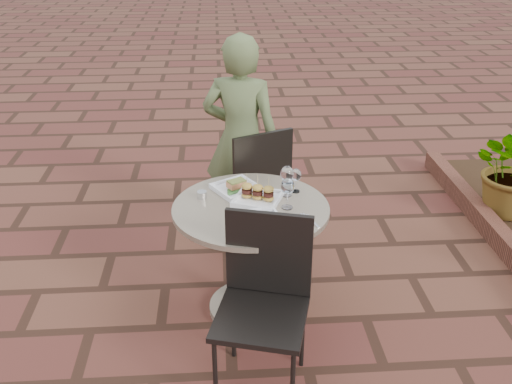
{
  "coord_description": "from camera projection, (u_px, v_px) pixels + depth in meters",
  "views": [
    {
      "loc": [
        -0.45,
        -3.14,
        2.26
      ],
      "look_at": [
        -0.25,
        -0.28,
        0.82
      ],
      "focal_mm": 40.0,
      "sensor_mm": 36.0,
      "label": 1
    }
  ],
  "objects": [
    {
      "name": "cafe_table",
      "position": [
        251.0,
        243.0,
        3.36
      ],
      "size": [
        0.9,
        0.9,
        0.73
      ],
      "color": "gray",
      "rests_on": "ground"
    },
    {
      "name": "ground",
      "position": [
        290.0,
        281.0,
        3.84
      ],
      "size": [
        60.0,
        60.0,
        0.0
      ],
      "primitive_type": "plane",
      "color": "brown",
      "rests_on": "ground"
    },
    {
      "name": "steel_ramekin",
      "position": [
        202.0,
        195.0,
        3.33
      ],
      "size": [
        0.07,
        0.07,
        0.04
      ],
      "primitive_type": "cylinder",
      "rotation": [
        0.0,
        0.0,
        -0.34
      ],
      "color": "silver",
      "rests_on": "cafe_table"
    },
    {
      "name": "cutlery_set",
      "position": [
        308.0,
        221.0,
        3.09
      ],
      "size": [
        0.12,
        0.2,
        0.0
      ],
      "primitive_type": null,
      "rotation": [
        0.0,
        0.0,
        0.2
      ],
      "color": "silver",
      "rests_on": "cafe_table"
    },
    {
      "name": "planter_curb",
      "position": [
        502.0,
        240.0,
        4.17
      ],
      "size": [
        0.12,
        3.0,
        0.15
      ],
      "primitive_type": "cube",
      "color": "brown",
      "rests_on": "ground"
    },
    {
      "name": "wine_glass_far",
      "position": [
        296.0,
        176.0,
        3.37
      ],
      "size": [
        0.06,
        0.06,
        0.15
      ],
      "color": "white",
      "rests_on": "cafe_table"
    },
    {
      "name": "chair_near",
      "position": [
        265.0,
        290.0,
        2.84
      ],
      "size": [
        0.54,
        0.54,
        0.93
      ],
      "rotation": [
        0.0,
        0.0,
        -0.27
      ],
      "color": "black",
      "rests_on": "ground"
    },
    {
      "name": "wine_glass_mid",
      "position": [
        287.0,
        175.0,
        3.32
      ],
      "size": [
        0.08,
        0.08,
        0.19
      ],
      "color": "white",
      "rests_on": "cafe_table"
    },
    {
      "name": "plate_sliders",
      "position": [
        258.0,
        195.0,
        3.29
      ],
      "size": [
        0.33,
        0.33,
        0.16
      ],
      "rotation": [
        0.0,
        0.0,
        -0.38
      ],
      "color": "white",
      "rests_on": "cafe_table"
    },
    {
      "name": "diner",
      "position": [
        241.0,
        140.0,
        4.09
      ],
      "size": [
        0.63,
        0.5,
        1.52
      ],
      "primitive_type": "imported",
      "rotation": [
        0.0,
        0.0,
        2.87
      ],
      "color": "#505E34",
      "rests_on": "ground"
    },
    {
      "name": "plate_salmon",
      "position": [
        237.0,
        187.0,
        3.42
      ],
      "size": [
        0.34,
        0.34,
        0.07
      ],
      "rotation": [
        0.0,
        0.0,
        0.54
      ],
      "color": "white",
      "rests_on": "cafe_table"
    },
    {
      "name": "plate_tuna",
      "position": [
        260.0,
        220.0,
        3.08
      ],
      "size": [
        0.27,
        0.27,
        0.03
      ],
      "rotation": [
        0.0,
        0.0,
        0.24
      ],
      "color": "white",
      "rests_on": "cafe_table"
    },
    {
      "name": "wine_glass_right",
      "position": [
        288.0,
        187.0,
        3.18
      ],
      "size": [
        0.08,
        0.08,
        0.18
      ],
      "color": "white",
      "rests_on": "cafe_table"
    },
    {
      "name": "chair_far",
      "position": [
        256.0,
        180.0,
        3.99
      ],
      "size": [
        0.58,
        0.58,
        0.93
      ],
      "rotation": [
        0.0,
        0.0,
        3.56
      ],
      "color": "black",
      "rests_on": "ground"
    }
  ]
}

